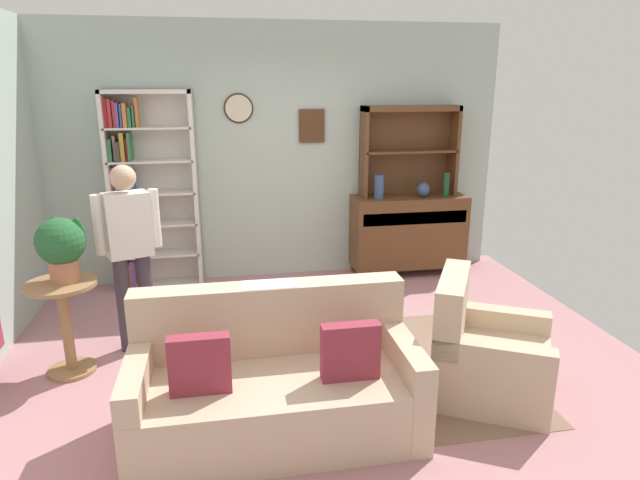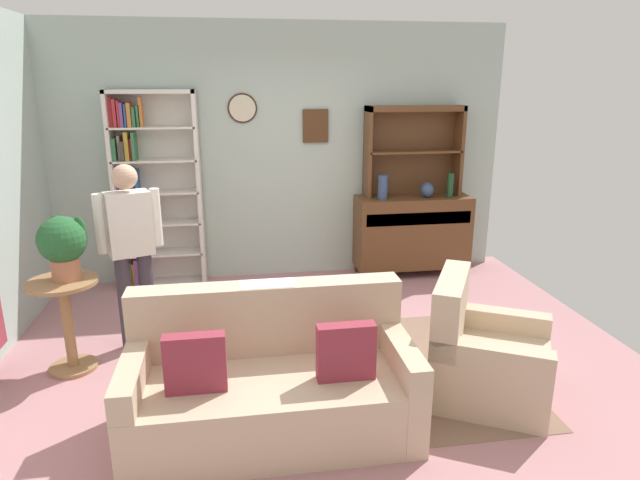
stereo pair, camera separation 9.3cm
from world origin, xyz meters
name	(u,v)px [view 1 (the left image)]	position (x,y,z in m)	size (l,w,h in m)	color
ground_plane	(312,360)	(0.00, 0.00, -0.01)	(5.40, 4.60, 0.02)	#B27A7F
wall_back	(280,153)	(0.00, 2.13, 1.40)	(5.00, 0.09, 2.80)	#ADC1B7
area_rug	(344,375)	(0.20, -0.30, 0.00)	(2.66, 1.88, 0.01)	#846651
bookshelf	(146,191)	(-1.45, 1.94, 1.06)	(0.90, 0.30, 2.10)	silver
sideboard	(408,231)	(1.45, 1.86, 0.51)	(1.30, 0.45, 0.92)	brown
sideboard_hutch	(409,138)	(1.45, 1.97, 1.56)	(1.10, 0.26, 1.00)	brown
vase_tall	(379,187)	(1.06, 1.78, 1.06)	(0.11, 0.11, 0.27)	#33476B
vase_round	(423,190)	(1.58, 1.79, 1.01)	(0.15, 0.15, 0.17)	#33476B
bottle_wine	(446,185)	(1.84, 1.77, 1.06)	(0.07, 0.07, 0.27)	#194223
couch_floral	(275,385)	(-0.39, -0.86, 0.31)	(1.80, 0.86, 0.90)	#C6AD8E
armchair_floral	(485,357)	(1.13, -0.73, 0.29)	(1.04, 1.03, 0.88)	#C6AD8E
plant_stand	(65,318)	(-1.88, 0.14, 0.45)	(0.52, 0.52, 0.74)	#997047
potted_plant_large	(61,245)	(-1.85, 0.17, 1.02)	(0.35, 0.35, 0.49)	#AD6B4C
person_reading	(130,245)	(-1.42, 0.47, 0.91)	(0.51, 0.31, 1.56)	#38333D
coffee_table	(273,326)	(-0.32, -0.07, 0.35)	(0.80, 0.50, 0.42)	brown
book_stack	(269,313)	(-0.35, -0.08, 0.47)	(0.17, 0.13, 0.10)	gold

